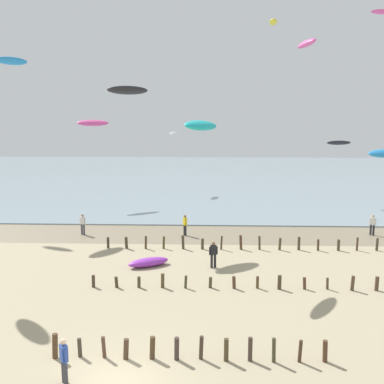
{
  "coord_description": "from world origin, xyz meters",
  "views": [
    {
      "loc": [
        3.37,
        -14.79,
        9.42
      ],
      "look_at": [
        2.46,
        10.8,
        5.21
      ],
      "focal_mm": 42.07,
      "sensor_mm": 36.0,
      "label": 1
    }
  ],
  "objects_px": {
    "person_by_waterline": "(213,254)",
    "kite_aloft_3": "(201,125)",
    "kite_aloft_7": "(381,12)",
    "person_right_flank": "(64,360)",
    "kite_aloft_0": "(307,44)",
    "person_left_flank": "(372,224)",
    "kite_aloft_8": "(11,61)",
    "kite_aloft_2": "(93,123)",
    "kite_aloft_9": "(339,143)",
    "kite_aloft_1": "(128,90)",
    "grounded_kite": "(148,262)",
    "kite_aloft_6": "(273,22)",
    "kite_aloft_4": "(173,133)",
    "person_mid_beach": "(83,224)",
    "person_nearest_camera": "(185,224)"
  },
  "relations": [
    {
      "from": "kite_aloft_1",
      "to": "kite_aloft_2",
      "type": "distance_m",
      "value": 15.63
    },
    {
      "from": "person_mid_beach",
      "to": "grounded_kite",
      "type": "xyz_separation_m",
      "value": [
        6.41,
        -7.77,
        -0.65
      ]
    },
    {
      "from": "person_by_waterline",
      "to": "kite_aloft_7",
      "type": "height_order",
      "value": "kite_aloft_7"
    },
    {
      "from": "kite_aloft_0",
      "to": "kite_aloft_7",
      "type": "bearing_deg",
      "value": 131.6
    },
    {
      "from": "kite_aloft_3",
      "to": "kite_aloft_2",
      "type": "bearing_deg",
      "value": -117.83
    },
    {
      "from": "kite_aloft_7",
      "to": "kite_aloft_6",
      "type": "bearing_deg",
      "value": 139.35
    },
    {
      "from": "person_mid_beach",
      "to": "person_right_flank",
      "type": "bearing_deg",
      "value": -76.19
    },
    {
      "from": "person_nearest_camera",
      "to": "person_right_flank",
      "type": "xyz_separation_m",
      "value": [
        -3.27,
        -20.78,
        0.0
      ]
    },
    {
      "from": "kite_aloft_6",
      "to": "person_right_flank",
      "type": "bearing_deg",
      "value": -5.2
    },
    {
      "from": "kite_aloft_8",
      "to": "person_by_waterline",
      "type": "bearing_deg",
      "value": -89.19
    },
    {
      "from": "person_by_waterline",
      "to": "kite_aloft_8",
      "type": "distance_m",
      "value": 25.43
    },
    {
      "from": "grounded_kite",
      "to": "kite_aloft_3",
      "type": "bearing_deg",
      "value": 148.35
    },
    {
      "from": "person_nearest_camera",
      "to": "kite_aloft_7",
      "type": "distance_m",
      "value": 35.21
    },
    {
      "from": "kite_aloft_2",
      "to": "kite_aloft_4",
      "type": "bearing_deg",
      "value": -167.98
    },
    {
      "from": "grounded_kite",
      "to": "kite_aloft_6",
      "type": "xyz_separation_m",
      "value": [
        12.06,
        32.95,
        21.33
      ]
    },
    {
      "from": "person_right_flank",
      "to": "kite_aloft_7",
      "type": "bearing_deg",
      "value": 58.13
    },
    {
      "from": "kite_aloft_0",
      "to": "kite_aloft_3",
      "type": "bearing_deg",
      "value": -42.79
    },
    {
      "from": "person_mid_beach",
      "to": "kite_aloft_2",
      "type": "distance_m",
      "value": 15.98
    },
    {
      "from": "person_by_waterline",
      "to": "grounded_kite",
      "type": "distance_m",
      "value": 4.22
    },
    {
      "from": "kite_aloft_0",
      "to": "kite_aloft_7",
      "type": "relative_size",
      "value": 1.32
    },
    {
      "from": "person_left_flank",
      "to": "kite_aloft_7",
      "type": "distance_m",
      "value": 28.17
    },
    {
      "from": "kite_aloft_2",
      "to": "kite_aloft_8",
      "type": "height_order",
      "value": "kite_aloft_8"
    },
    {
      "from": "kite_aloft_7",
      "to": "person_right_flank",
      "type": "bearing_deg",
      "value": -133.95
    },
    {
      "from": "kite_aloft_6",
      "to": "kite_aloft_2",
      "type": "bearing_deg",
      "value": -49.96
    },
    {
      "from": "person_right_flank",
      "to": "kite_aloft_1",
      "type": "bearing_deg",
      "value": 93.04
    },
    {
      "from": "person_left_flank",
      "to": "kite_aloft_6",
      "type": "xyz_separation_m",
      "value": [
        -5.14,
        24.53,
        20.69
      ]
    },
    {
      "from": "person_left_flank",
      "to": "kite_aloft_6",
      "type": "distance_m",
      "value": 32.5
    },
    {
      "from": "person_by_waterline",
      "to": "kite_aloft_3",
      "type": "height_order",
      "value": "kite_aloft_3"
    },
    {
      "from": "person_left_flank",
      "to": "kite_aloft_8",
      "type": "bearing_deg",
      "value": 172.79
    },
    {
      "from": "person_nearest_camera",
      "to": "kite_aloft_7",
      "type": "height_order",
      "value": "kite_aloft_7"
    },
    {
      "from": "kite_aloft_3",
      "to": "kite_aloft_6",
      "type": "relative_size",
      "value": 1.0
    },
    {
      "from": "kite_aloft_3",
      "to": "kite_aloft_7",
      "type": "distance_m",
      "value": 35.83
    },
    {
      "from": "person_left_flank",
      "to": "kite_aloft_1",
      "type": "xyz_separation_m",
      "value": [
        -19.59,
        -1.05,
        10.63
      ]
    },
    {
      "from": "person_mid_beach",
      "to": "kite_aloft_8",
      "type": "distance_m",
      "value": 15.85
    },
    {
      "from": "person_mid_beach",
      "to": "person_by_waterline",
      "type": "height_order",
      "value": "same"
    },
    {
      "from": "kite_aloft_8",
      "to": "kite_aloft_9",
      "type": "xyz_separation_m",
      "value": [
        31.6,
        10.11,
        -7.6
      ]
    },
    {
      "from": "person_nearest_camera",
      "to": "kite_aloft_4",
      "type": "xyz_separation_m",
      "value": [
        -2.59,
        21.7,
        6.62
      ]
    },
    {
      "from": "kite_aloft_4",
      "to": "kite_aloft_6",
      "type": "relative_size",
      "value": 0.71
    },
    {
      "from": "person_right_flank",
      "to": "kite_aloft_4",
      "type": "distance_m",
      "value": 43.0
    },
    {
      "from": "kite_aloft_1",
      "to": "person_left_flank",
      "type": "bearing_deg",
      "value": 146.54
    },
    {
      "from": "person_by_waterline",
      "to": "kite_aloft_9",
      "type": "xyz_separation_m",
      "value": [
        13.98,
        22.55,
        5.85
      ]
    },
    {
      "from": "grounded_kite",
      "to": "kite_aloft_3",
      "type": "xyz_separation_m",
      "value": [
        3.36,
        -0.21,
        8.72
      ]
    },
    {
      "from": "grounded_kite",
      "to": "kite_aloft_1",
      "type": "xyz_separation_m",
      "value": [
        -2.39,
        7.37,
        11.28
      ]
    },
    {
      "from": "kite_aloft_0",
      "to": "kite_aloft_4",
      "type": "bearing_deg",
      "value": -150.64
    },
    {
      "from": "person_by_waterline",
      "to": "kite_aloft_3",
      "type": "relative_size",
      "value": 0.54
    },
    {
      "from": "person_left_flank",
      "to": "person_mid_beach",
      "type": "bearing_deg",
      "value": -178.42
    },
    {
      "from": "person_nearest_camera",
      "to": "kite_aloft_8",
      "type": "xyz_separation_m",
      "value": [
        -15.41,
        4.53,
        13.46
      ]
    },
    {
      "from": "kite_aloft_3",
      "to": "kite_aloft_9",
      "type": "distance_m",
      "value": 27.12
    },
    {
      "from": "person_nearest_camera",
      "to": "kite_aloft_9",
      "type": "xyz_separation_m",
      "value": [
        16.19,
        14.64,
        5.85
      ]
    },
    {
      "from": "grounded_kite",
      "to": "kite_aloft_9",
      "type": "bearing_deg",
      "value": -157.04
    }
  ]
}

